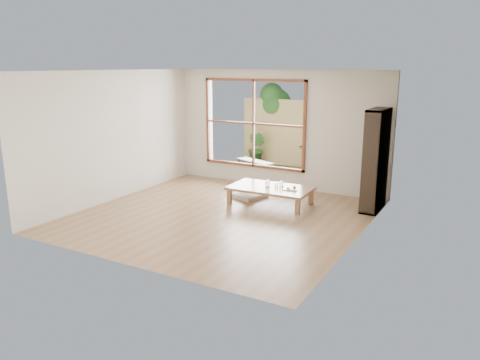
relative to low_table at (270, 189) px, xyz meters
The scene contains 15 objects.
ground 1.23m from the low_table, 113.10° to the right, with size 5.00×5.00×0.00m, color #956F4A.
low_table is the anchor object (origin of this frame).
floor_cushion 0.70m from the low_table, 157.90° to the left, with size 0.57×0.57×0.08m, color beige.
bookshelf 2.08m from the low_table, 19.62° to the left, with size 0.31×0.86×1.92m, color black.
glass_tall 0.14m from the low_table, 108.91° to the right, with size 0.08×0.08×0.15m, color silver.
glass_mid 0.24m from the low_table, 34.95° to the left, with size 0.08×0.08×0.11m, color silver.
glass_short 0.15m from the low_table, 37.99° to the left, with size 0.07×0.07×0.09m, color silver.
glass_small 0.14m from the low_table, 155.62° to the left, with size 0.07×0.07×0.09m, color silver.
food_tray 0.45m from the low_table, ahead, with size 0.30×0.24×0.08m.
deck 2.71m from the low_table, 113.37° to the left, with size 2.80×2.00×0.05m, color #332B25.
garden_bench 2.54m from the low_table, 124.15° to the left, with size 1.12×0.69×0.34m.
bamboo_fence 3.68m from the low_table, 107.09° to the left, with size 2.80×0.06×1.80m, color tan.
shrub_right 3.12m from the low_table, 94.59° to the left, with size 0.75×0.65×0.84m, color #2C5D22.
shrub_left 3.70m from the low_table, 121.28° to the left, with size 0.50×0.40×0.91m, color #2C5D22.
garden_tree 4.36m from the low_table, 114.83° to the left, with size 1.04×0.85×2.22m.
Camera 1 is at (4.28, -6.99, 2.70)m, focal length 35.00 mm.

